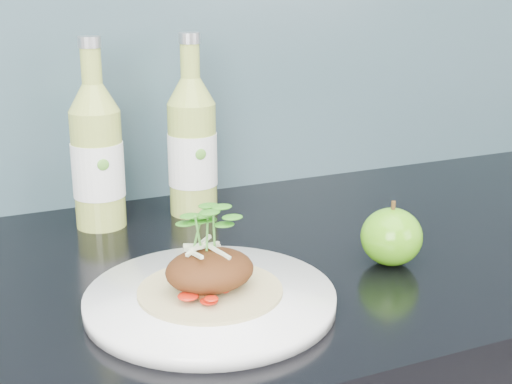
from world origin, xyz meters
The scene contains 5 objects.
dinner_plate centered at (-0.08, 1.59, 0.91)m, with size 0.33×0.33×0.02m.
pork_taco centered at (-0.08, 1.59, 0.94)m, with size 0.15×0.15×0.10m.
green_apple centered at (0.16, 1.60, 0.94)m, with size 0.08×0.08×0.08m.
cider_bottle_left centered at (-0.13, 1.88, 1.00)m, with size 0.08×0.08×0.26m.
cider_bottle_right centered at (0.01, 1.88, 1.00)m, with size 0.08×0.08×0.26m.
Camera 1 is at (-0.31, 0.94, 1.24)m, focal length 50.00 mm.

